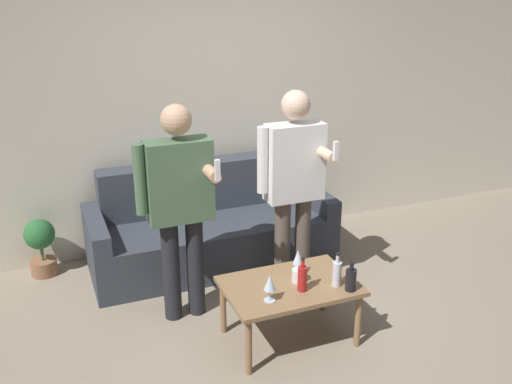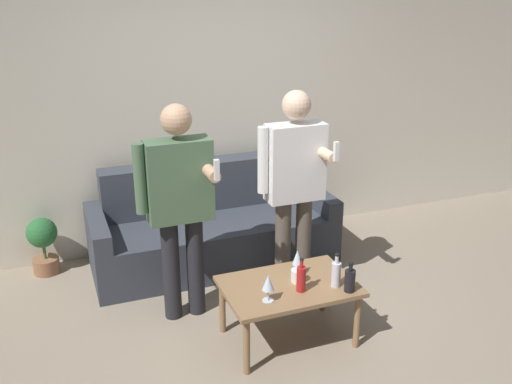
% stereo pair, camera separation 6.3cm
% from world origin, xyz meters
% --- Properties ---
extents(ground_plane, '(16.00, 16.00, 0.00)m').
position_xyz_m(ground_plane, '(0.00, 0.00, 0.00)').
color(ground_plane, gray).
extents(wall_back, '(8.00, 0.06, 2.70)m').
position_xyz_m(wall_back, '(0.00, 1.96, 1.35)').
color(wall_back, beige).
rests_on(wall_back, ground_plane).
extents(couch, '(2.09, 0.83, 0.85)m').
position_xyz_m(couch, '(-0.18, 1.49, 0.30)').
color(couch, '#383D47').
rests_on(couch, ground_plane).
extents(coffee_table, '(0.89, 0.59, 0.43)m').
position_xyz_m(coffee_table, '(-0.04, 0.13, 0.38)').
color(coffee_table, '#8E6B47').
rests_on(coffee_table, ground_plane).
extents(bottle_orange, '(0.06, 0.06, 0.24)m').
position_xyz_m(bottle_orange, '(0.24, 0.00, 0.53)').
color(bottle_orange, silver).
rests_on(bottle_orange, coffee_table).
extents(bottle_green, '(0.06, 0.06, 0.24)m').
position_xyz_m(bottle_green, '(0.00, 0.03, 0.53)').
color(bottle_green, '#B21E1E').
rests_on(bottle_green, coffee_table).
extents(bottle_dark, '(0.07, 0.07, 0.21)m').
position_xyz_m(bottle_dark, '(0.30, -0.09, 0.51)').
color(bottle_dark, black).
rests_on(bottle_dark, coffee_table).
extents(wine_glass_near, '(0.08, 0.08, 0.18)m').
position_xyz_m(wine_glass_near, '(-0.25, -0.01, 0.56)').
color(wine_glass_near, silver).
rests_on(wine_glass_near, coffee_table).
extents(wine_glass_far, '(0.07, 0.07, 0.19)m').
position_xyz_m(wine_glass_far, '(0.07, 0.24, 0.56)').
color(wine_glass_far, silver).
rests_on(wine_glass_far, coffee_table).
extents(cup_on_table, '(0.09, 0.09, 0.09)m').
position_xyz_m(cup_on_table, '(0.03, 0.15, 0.48)').
color(cup_on_table, white).
rests_on(cup_on_table, coffee_table).
extents(person_standing_left, '(0.53, 0.42, 1.59)m').
position_xyz_m(person_standing_left, '(-0.63, 0.70, 0.93)').
color(person_standing_left, '#232328').
rests_on(person_standing_left, ground_plane).
extents(person_standing_right, '(0.52, 0.42, 1.62)m').
position_xyz_m(person_standing_right, '(0.27, 0.75, 0.94)').
color(person_standing_right, brown).
rests_on(person_standing_right, ground_plane).
extents(potted_plant, '(0.25, 0.25, 0.50)m').
position_xyz_m(potted_plant, '(-1.57, 1.75, 0.28)').
color(potted_plant, '#936042').
rests_on(potted_plant, ground_plane).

